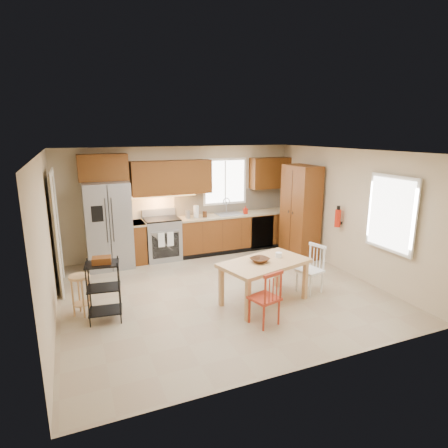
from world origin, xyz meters
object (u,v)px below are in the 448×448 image
range_stove (162,239)px  pantry (300,212)px  chair_red (264,297)px  bar_stool (81,295)px  soap_bottle (245,210)px  chair_white (310,269)px  refrigerator (108,225)px  fire_extinguisher (338,218)px  table_jar (279,256)px  table_bowl (260,262)px  dining_table (264,282)px  utility_cart (104,291)px

range_stove → pantry: bearing=-18.3°
chair_red → bar_stool: 2.86m
soap_bottle → chair_white: bearing=-90.6°
soap_bottle → bar_stool: soap_bottle is taller
chair_white → pantry: bearing=-43.3°
refrigerator → chair_white: size_ratio=2.12×
fire_extinguisher → range_stove: bearing=147.4°
refrigerator → table_jar: 3.70m
chair_red → bar_stool: (-2.51, 1.35, -0.10)m
table_bowl → pantry: bearing=42.8°
dining_table → refrigerator: bearing=113.1°
refrigerator → dining_table: 3.60m
refrigerator → table_jar: (2.52, -2.71, -0.16)m
soap_bottle → bar_stool: (-3.84, -2.07, -0.67)m
bar_stool → utility_cart: utility_cart is taller
pantry → utility_cart: 4.75m
dining_table → bar_stool: size_ratio=2.22×
refrigerator → range_stove: size_ratio=1.98×
dining_table → table_jar: table_jar is taller
bar_stool → dining_table: bearing=8.7°
range_stove → dining_table: 3.05m
dining_table → chair_white: bearing=-12.1°
chair_white → utility_cart: size_ratio=0.89×
pantry → chair_white: pantry is taller
utility_cart → refrigerator: bearing=89.9°
refrigerator → dining_table: size_ratio=1.24×
soap_bottle → dining_table: 3.01m
table_jar → utility_cart: (-2.86, 0.28, -0.27)m
range_stove → bar_stool: 2.82m
soap_bottle → pantry: pantry is taller
dining_table → fire_extinguisher: bearing=6.1°
range_stove → dining_table: (1.05, -2.86, -0.10)m
pantry → utility_cart: (-4.46, -1.51, -0.57)m
range_stove → chair_red: size_ratio=1.07×
soap_bottle → chair_red: soap_bottle is taller
dining_table → utility_cart: utility_cart is taller
chair_white → fire_extinguisher: bearing=-71.8°
pantry → chair_white: bearing=-118.2°
fire_extinguisher → pantry: bearing=100.8°
soap_bottle → dining_table: bearing=-109.4°
dining_table → table_bowl: 0.38m
range_stove → bar_stool: size_ratio=1.40×
range_stove → utility_cart: size_ratio=0.95×
soap_bottle → pantry: bearing=-43.5°
pantry → table_jar: bearing=-132.1°
range_stove → dining_table: range_stove is taller
dining_table → soap_bottle: bearing=55.5°
dining_table → bar_stool: bearing=151.2°
table_bowl → bar_stool: (-2.77, 0.70, -0.39)m
soap_bottle → table_jar: bearing=-103.8°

